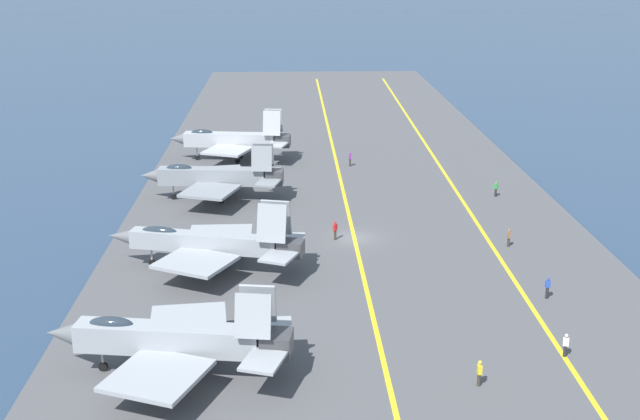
% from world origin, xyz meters
% --- Properties ---
extents(ground_plane, '(2000.00, 2000.00, 0.00)m').
position_xyz_m(ground_plane, '(0.00, 0.00, 0.00)').
color(ground_plane, navy).
extents(carrier_deck, '(218.07, 45.57, 0.40)m').
position_xyz_m(carrier_deck, '(0.00, 0.00, 0.20)').
color(carrier_deck, '#4C4C4F').
rests_on(carrier_deck, ground).
extents(deck_stripe_foul_line, '(196.24, 3.40, 0.01)m').
position_xyz_m(deck_stripe_foul_line, '(0.00, -12.53, 0.40)').
color(deck_stripe_foul_line, yellow).
rests_on(deck_stripe_foul_line, carrier_deck).
extents(deck_stripe_centerline, '(196.26, 0.36, 0.01)m').
position_xyz_m(deck_stripe_centerline, '(0.00, 0.00, 0.40)').
color(deck_stripe_centerline, yellow).
rests_on(deck_stripe_centerline, carrier_deck).
extents(parked_jet_nearest, '(13.48, 16.00, 6.18)m').
position_xyz_m(parked_jet_nearest, '(-25.20, 13.59, 2.92)').
color(parked_jet_nearest, '#93999E').
rests_on(parked_jet_nearest, carrier_deck).
extents(parked_jet_second, '(12.35, 17.14, 6.41)m').
position_xyz_m(parked_jet_second, '(-7.64, 12.85, 2.92)').
color(parked_jet_second, '#93999E').
rests_on(parked_jet_second, carrier_deck).
extents(parked_jet_third, '(13.53, 15.59, 6.24)m').
position_xyz_m(parked_jet_third, '(12.62, 14.14, 3.02)').
color(parked_jet_third, gray).
rests_on(parked_jet_third, carrier_deck).
extents(parked_jet_fourth, '(12.84, 15.78, 6.73)m').
position_xyz_m(parked_jet_fourth, '(29.67, 13.32, 3.15)').
color(parked_jet_fourth, '#A8AAAF').
rests_on(parked_jet_fourth, carrier_deck).
extents(crew_white_vest, '(0.37, 0.44, 1.67)m').
position_xyz_m(crew_white_vest, '(-23.84, -12.20, 1.32)').
color(crew_white_vest, '#232328').
rests_on(crew_white_vest, carrier_deck).
extents(crew_brown_vest, '(0.43, 0.34, 1.73)m').
position_xyz_m(crew_brown_vest, '(-3.00, -13.93, 1.35)').
color(crew_brown_vest, '#383328').
rests_on(crew_brown_vest, carrier_deck).
extents(crew_green_vest, '(0.41, 0.46, 1.73)m').
position_xyz_m(crew_green_vest, '(12.62, -16.67, 1.35)').
color(crew_green_vest, '#232328').
rests_on(crew_green_vest, carrier_deck).
extents(crew_blue_vest, '(0.31, 0.41, 1.80)m').
position_xyz_m(crew_blue_vest, '(-14.47, -13.91, 1.39)').
color(crew_blue_vest, '#232328').
rests_on(crew_blue_vest, carrier_deck).
extents(crew_purple_vest, '(0.40, 0.30, 1.83)m').
position_xyz_m(crew_purple_vest, '(26.27, -1.59, 1.41)').
color(crew_purple_vest, '#383328').
rests_on(crew_purple_vest, carrier_deck).
extents(crew_yellow_vest, '(0.38, 0.26, 1.75)m').
position_xyz_m(crew_yellow_vest, '(-27.36, -5.58, 1.36)').
color(crew_yellow_vest, '#383328').
rests_on(crew_yellow_vest, carrier_deck).
extents(crew_red_vest, '(0.46, 0.44, 1.85)m').
position_xyz_m(crew_red_vest, '(-0.53, 1.84, 1.42)').
color(crew_red_vest, '#383328').
rests_on(crew_red_vest, carrier_deck).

